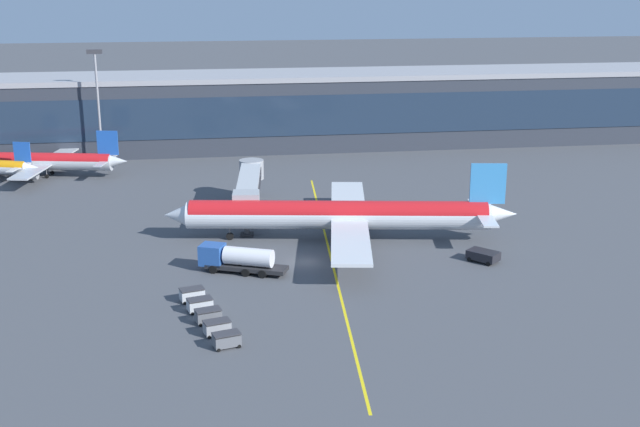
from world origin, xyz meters
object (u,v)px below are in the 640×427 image
Objects in this scene: pushback_tug at (483,255)px; main_airliner at (340,215)px; fuel_tanker at (237,259)px; commuter_jet_far at (41,161)px; baggage_cart_2 at (208,315)px; baggage_cart_0 at (227,340)px; baggage_cart_3 at (200,304)px; baggage_cart_1 at (217,327)px; baggage_cart_4 at (192,294)px.

main_airliner is at bearing 145.79° from pushback_tug.
fuel_tanker is 0.35× the size of commuter_jet_far.
pushback_tug is 1.48× the size of baggage_cart_2.
baggage_cart_0 is 1.00× the size of baggage_cart_3.
baggage_cart_2 is (-3.81, -14.62, -0.96)m from fuel_tanker.
baggage_cart_2 is (-0.83, 3.09, 0.00)m from baggage_cart_1.
baggage_cart_0 is (-16.61, -31.17, -2.82)m from main_airliner.
main_airliner is at bearing 61.94° from baggage_cart_0.
baggage_cart_1 and baggage_cart_4 have the same top height.
commuter_jet_far is (-28.99, 71.92, 2.02)m from baggage_cart_1.
baggage_cart_3 is (-0.83, 3.09, 0.00)m from baggage_cart_2.
baggage_cart_1 is 3.20m from baggage_cart_2.
baggage_cart_0 is (-32.93, -20.07, -0.07)m from pushback_tug.
baggage_cart_4 is (-5.47, -8.44, -0.96)m from fuel_tanker.
commuter_jet_far is (-27.34, 65.74, 2.02)m from baggage_cart_3.
baggage_cart_4 is (-36.25, -7.71, -0.07)m from pushback_tug.
baggage_cart_0 is 12.80m from baggage_cart_4.
main_airliner is 63.87m from commuter_jet_far.
baggage_cart_3 is 3.20m from baggage_cart_4.
commuter_jet_far reaches higher than baggage_cart_1.
fuel_tanker is 20.93m from baggage_cart_0.
baggage_cart_1 is at bearing 105.02° from baggage_cart_0.
baggage_cart_3 is 0.09× the size of commuter_jet_far.
baggage_cart_1 is (-17.44, -28.08, -2.82)m from main_airliner.
fuel_tanker is 3.69× the size of baggage_cart_3.
pushback_tug is 1.48× the size of baggage_cart_3.
fuel_tanker reaches higher than pushback_tug.
baggage_cart_2 is (-18.27, -24.99, -2.82)m from main_airliner.
baggage_cart_2 is at bearing -67.75° from commuter_jet_far.
main_airliner reaches higher than baggage_cart_3.
baggage_cart_1 is 9.60m from baggage_cart_4.
baggage_cart_1 is (-2.98, -17.71, -0.96)m from fuel_tanker.
fuel_tanker reaches higher than baggage_cart_0.
main_airliner reaches higher than baggage_cart_4.
main_airliner is 27.55m from baggage_cart_4.
commuter_jet_far is (-62.76, 54.94, 1.96)m from pushback_tug.
commuter_jet_far is at bearing 112.25° from baggage_cart_2.
pushback_tug is (16.32, -11.09, -2.76)m from main_airliner.
baggage_cart_2 and baggage_cart_3 have the same top height.
main_airliner is 16.08× the size of baggage_cart_3.
baggage_cart_1 is (-0.83, 3.09, 0.00)m from baggage_cart_0.
baggage_cart_1 is 1.00× the size of baggage_cart_4.
commuter_jet_far reaches higher than baggage_cart_0.
baggage_cart_4 is at bearing -136.66° from main_airliner.
pushback_tug is 1.48× the size of baggage_cart_1.
main_airliner is at bearing 43.34° from baggage_cart_4.
baggage_cart_3 is (-19.10, -21.90, -2.82)m from main_airliner.
main_airliner reaches higher than pushback_tug.
main_airliner is 16.08× the size of baggage_cart_1.
main_airliner is 31.08m from baggage_cart_2.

